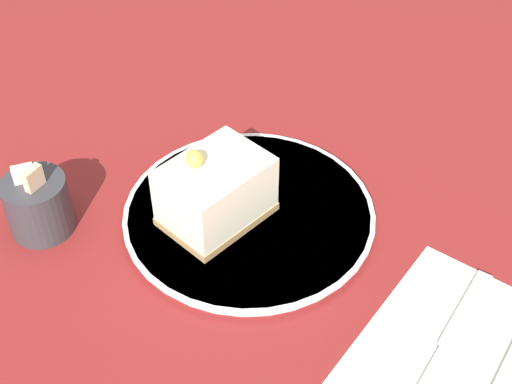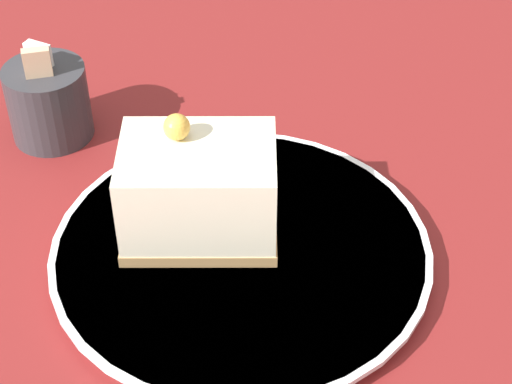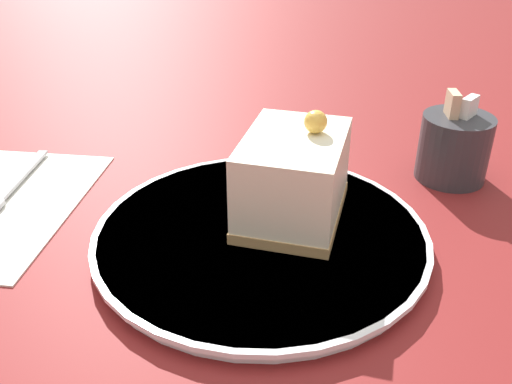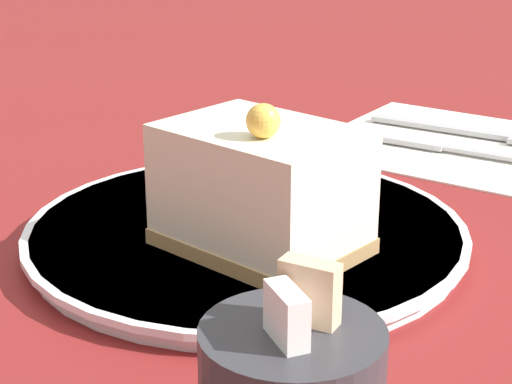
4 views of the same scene
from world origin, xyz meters
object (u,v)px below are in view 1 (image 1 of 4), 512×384
Objects in this scene: cake_slice at (216,192)px; knife at (453,333)px; plate at (249,215)px; sugar_bowl at (38,205)px.

cake_slice reaches higher than knife.
sugar_bowl is at bearing 50.59° from plate.
plate is 0.23m from knife.
plate is 0.21m from sugar_bowl.
knife is 0.41m from sugar_bowl.
knife is at bearing -170.66° from plate.
plate is 1.33× the size of knife.
knife is 2.32× the size of sugar_bowl.
cake_slice is at bearing 60.52° from plate.
plate is 0.05m from cake_slice.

